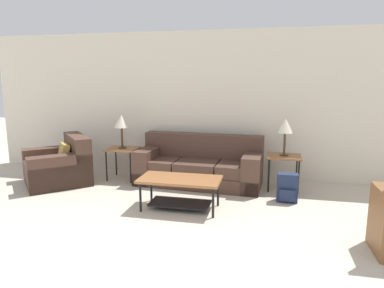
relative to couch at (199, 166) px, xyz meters
name	(u,v)px	position (x,y,z in m)	size (l,w,h in m)	color
wall_back	(212,105)	(0.11, 0.57, 1.00)	(8.69, 0.06, 2.60)	silver
couch	(199,166)	(0.00, 0.00, 0.00)	(2.12, 0.97, 0.82)	#4C3328
armchair	(60,166)	(-2.35, -0.46, -0.01)	(1.43, 1.43, 0.80)	#4C3328
coffee_table	(180,186)	(-0.03, -1.21, 0.02)	(1.10, 0.56, 0.43)	#935B33
side_table_left	(123,151)	(-1.38, -0.03, 0.20)	(0.53, 0.47, 0.56)	#935B33
side_table_right	(284,159)	(1.38, -0.03, 0.20)	(0.53, 0.47, 0.56)	#935B33
table_lamp_left	(121,122)	(-1.38, -0.03, 0.72)	(0.25, 0.25, 0.59)	#472D1E
table_lamp_right	(285,127)	(1.38, -0.03, 0.72)	(0.25, 0.25, 0.59)	#472D1E
backpack	(287,188)	(1.42, -0.60, -0.10)	(0.29, 0.24, 0.42)	#1E2847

